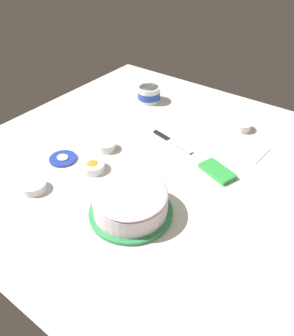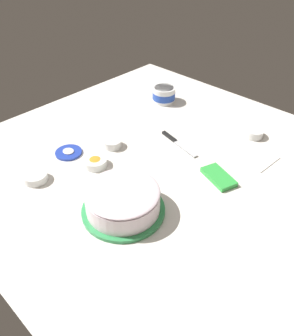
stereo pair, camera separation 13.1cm
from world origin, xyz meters
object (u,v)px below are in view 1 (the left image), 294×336
(frosted_cake, at_px, (130,203))
(sprinkle_bowl_yellow, at_px, (34,186))
(frosting_tub_lid, at_px, (63,158))
(candy_box_lower, at_px, (217,171))
(paper_napkin, at_px, (248,149))
(spreading_knife, at_px, (169,140))
(sprinkle_bowl_blue, at_px, (106,146))
(sprinkle_bowl_rainbow, at_px, (242,126))
(frosting_tub, at_px, (149,94))
(sprinkle_bowl_orange, at_px, (93,166))

(frosted_cake, bearing_deg, sprinkle_bowl_yellow, 18.19)
(frosting_tub_lid, bearing_deg, frosted_cake, 170.30)
(candy_box_lower, relative_size, paper_napkin, 0.97)
(frosted_cake, height_order, frosting_tub_lid, frosted_cake)
(candy_box_lower, bearing_deg, spreading_knife, 3.45)
(sprinkle_bowl_blue, height_order, sprinkle_bowl_yellow, sprinkle_bowl_blue)
(sprinkle_bowl_yellow, bearing_deg, sprinkle_bowl_rainbow, -117.49)
(spreading_knife, bearing_deg, sprinkle_bowl_yellow, 68.78)
(frosting_tub_lid, relative_size, sprinkle_bowl_blue, 1.39)
(sprinkle_bowl_blue, bearing_deg, candy_box_lower, -163.42)
(frosting_tub, distance_m, sprinkle_bowl_blue, 0.50)
(frosting_tub, relative_size, sprinkle_bowl_orange, 1.27)
(frosting_tub, relative_size, candy_box_lower, 0.85)
(candy_box_lower, xyz_separation_m, paper_napkin, (-0.03, -0.23, -0.01))
(sprinkle_bowl_orange, xyz_separation_m, paper_napkin, (-0.45, -0.51, -0.02))
(frosting_tub, relative_size, sprinkle_bowl_yellow, 1.32)
(frosting_tub, height_order, paper_napkin, frosting_tub)
(sprinkle_bowl_orange, height_order, paper_napkin, sprinkle_bowl_orange)
(frosting_tub_lid, bearing_deg, spreading_knife, -126.03)
(frosted_cake, xyz_separation_m, sprinkle_bowl_blue, (0.33, -0.24, -0.03))
(candy_box_lower, bearing_deg, frosted_cake, 88.85)
(sprinkle_bowl_yellow, bearing_deg, paper_napkin, -126.85)
(sprinkle_bowl_orange, xyz_separation_m, sprinkle_bowl_rainbow, (-0.36, -0.65, 0.00))
(frosted_cake, bearing_deg, sprinkle_bowl_orange, -19.85)
(sprinkle_bowl_blue, distance_m, candy_box_lower, 0.49)
(sprinkle_bowl_yellow, bearing_deg, sprinkle_bowl_orange, -113.35)
(frosting_tub, distance_m, candy_box_lower, 0.69)
(frosted_cake, relative_size, sprinkle_bowl_yellow, 3.12)
(frosting_tub, bearing_deg, frosting_tub_lid, 92.31)
(frosting_tub, xyz_separation_m, spreading_knife, (-0.31, 0.27, -0.04))
(candy_box_lower, bearing_deg, sprinkle_bowl_blue, 35.81)
(sprinkle_bowl_orange, bearing_deg, sprinkle_bowl_blue, -69.13)
(sprinkle_bowl_yellow, bearing_deg, frosting_tub_lid, -74.01)
(frosting_tub_lid, xyz_separation_m, candy_box_lower, (-0.57, -0.31, 0.00))
(sprinkle_bowl_rainbow, distance_m, paper_napkin, 0.17)
(frosting_tub, height_order, frosting_tub_lid, frosting_tub)
(frosting_tub_lid, xyz_separation_m, paper_napkin, (-0.60, -0.54, -0.00))
(paper_napkin, bearing_deg, frosting_tub_lid, 41.57)
(frosted_cake, height_order, sprinkle_bowl_blue, frosted_cake)
(frosted_cake, distance_m, sprinkle_bowl_yellow, 0.39)
(frosted_cake, bearing_deg, sprinkle_bowl_rainbow, -96.27)
(frosted_cake, xyz_separation_m, sprinkle_bowl_orange, (0.28, -0.10, -0.03))
(sprinkle_bowl_rainbow, xyz_separation_m, paper_napkin, (-0.09, 0.14, -0.02))
(spreading_knife, xyz_separation_m, candy_box_lower, (-0.29, 0.08, 0.00))
(frosting_tub, xyz_separation_m, sprinkle_bowl_orange, (-0.18, 0.63, -0.02))
(frosted_cake, bearing_deg, paper_napkin, -106.09)
(sprinkle_bowl_blue, xyz_separation_m, sprinkle_bowl_yellow, (0.04, 0.36, -0.00))
(spreading_knife, bearing_deg, frosting_tub, -40.71)
(candy_box_lower, bearing_deg, sprinkle_bowl_yellow, 63.65)
(sprinkle_bowl_yellow, distance_m, candy_box_lower, 0.72)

